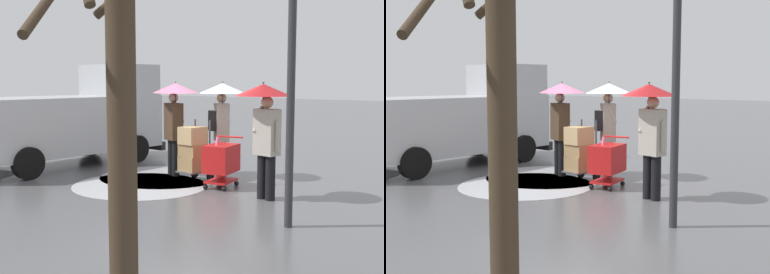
# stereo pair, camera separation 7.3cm
# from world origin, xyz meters

# --- Properties ---
(ground_plane) EXTENTS (90.00, 90.00, 0.00)m
(ground_plane) POSITION_xyz_m (0.00, 0.00, 0.00)
(ground_plane) COLOR #5B5B5E
(slush_patch_near_cluster) EXTENTS (2.80, 2.80, 0.01)m
(slush_patch_near_cluster) POSITION_xyz_m (0.72, 0.69, 0.00)
(slush_patch_near_cluster) COLOR #ADAFB5
(slush_patch_near_cluster) RESTS_ON ground
(slush_patch_mid_street) EXTENTS (2.81, 2.81, 0.01)m
(slush_patch_mid_street) POSITION_xyz_m (1.08, -0.30, 0.00)
(slush_patch_mid_street) COLOR #999BA0
(slush_patch_mid_street) RESTS_ON ground
(cargo_van_parked_right) EXTENTS (2.30, 5.39, 2.60)m
(cargo_van_parked_right) POSITION_xyz_m (4.03, 0.07, 1.18)
(cargo_van_parked_right) COLOR #B7BABF
(cargo_van_parked_right) RESTS_ON ground
(shopping_cart_vendor) EXTENTS (0.73, 0.93, 1.04)m
(shopping_cart_vendor) POSITION_xyz_m (-0.67, -0.27, 0.57)
(shopping_cart_vendor) COLOR red
(shopping_cart_vendor) RESTS_ON ground
(hand_dolly_boxes) EXTENTS (0.54, 0.72, 1.32)m
(hand_dolly_boxes) POSITION_xyz_m (0.20, -0.39, 0.67)
(hand_dolly_boxes) COLOR #515156
(hand_dolly_boxes) RESTS_ON ground
(pedestrian_pink_side) EXTENTS (1.04, 1.04, 2.15)m
(pedestrian_pink_side) POSITION_xyz_m (0.94, -0.57, 1.58)
(pedestrian_pink_side) COLOR black
(pedestrian_pink_side) RESTS_ON ground
(pedestrian_black_side) EXTENTS (1.04, 1.04, 2.15)m
(pedestrian_black_side) POSITION_xyz_m (-1.87, -0.03, 1.58)
(pedestrian_black_side) COLOR black
(pedestrian_black_side) RESTS_ON ground
(pedestrian_white_side) EXTENTS (1.04, 1.04, 2.15)m
(pedestrian_white_side) POSITION_xyz_m (0.02, -1.12, 1.57)
(pedestrian_white_side) COLOR black
(pedestrian_white_side) RESTS_ON ground
(bare_tree_near) EXTENTS (1.30, 1.41, 3.89)m
(bare_tree_near) POSITION_xyz_m (-3.95, 5.07, 1.89)
(bare_tree_near) COLOR #423323
(bare_tree_near) RESTS_ON ground
(street_lamp) EXTENTS (0.28, 0.28, 3.86)m
(street_lamp) POSITION_xyz_m (-3.19, 1.24, 2.37)
(street_lamp) COLOR #2D2D33
(street_lamp) RESTS_ON ground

